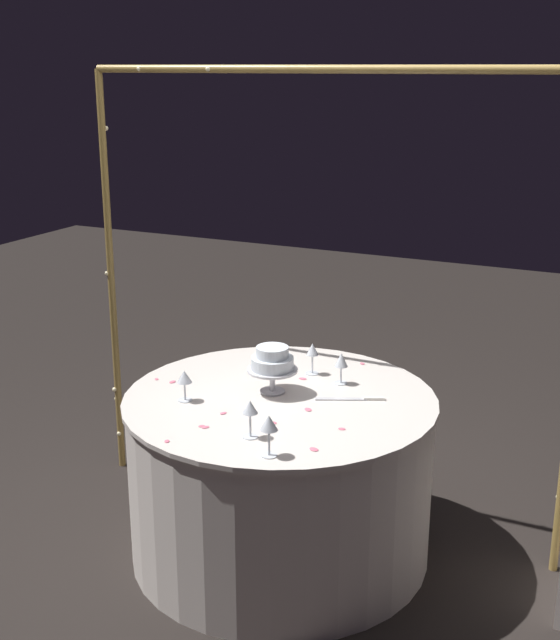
% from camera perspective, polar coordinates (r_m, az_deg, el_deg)
% --- Properties ---
extents(ground_plane, '(12.00, 12.00, 0.00)m').
position_cam_1_polar(ground_plane, '(3.92, 0.00, -15.42)').
color(ground_plane, black).
extents(decorative_arch, '(2.35, 0.06, 2.11)m').
position_cam_1_polar(decorative_arch, '(3.71, 2.52, 6.27)').
color(decorative_arch, olive).
rests_on(decorative_arch, ground).
extents(main_table, '(1.35, 1.35, 0.74)m').
position_cam_1_polar(main_table, '(3.73, 0.00, -10.59)').
color(main_table, silver).
rests_on(main_table, ground).
extents(tiered_cake, '(0.22, 0.22, 0.21)m').
position_cam_1_polar(tiered_cake, '(3.58, -0.53, -2.90)').
color(tiered_cake, silver).
rests_on(tiered_cake, main_table).
extents(wine_glass_0, '(0.07, 0.07, 0.16)m').
position_cam_1_polar(wine_glass_0, '(3.01, -0.76, -7.20)').
color(wine_glass_0, silver).
rests_on(wine_glass_0, main_table).
extents(wine_glass_1, '(0.06, 0.06, 0.15)m').
position_cam_1_polar(wine_glass_1, '(3.16, -2.07, -6.15)').
color(wine_glass_1, silver).
rests_on(wine_glass_1, main_table).
extents(wine_glass_2, '(0.06, 0.06, 0.15)m').
position_cam_1_polar(wine_glass_2, '(3.80, 2.24, -2.17)').
color(wine_glass_2, silver).
rests_on(wine_glass_2, main_table).
extents(wine_glass_3, '(0.06, 0.06, 0.14)m').
position_cam_1_polar(wine_glass_3, '(3.52, -6.57, -3.99)').
color(wine_glass_3, silver).
rests_on(wine_glass_3, main_table).
extents(wine_glass_4, '(0.06, 0.06, 0.14)m').
position_cam_1_polar(wine_glass_4, '(3.70, 4.21, -2.85)').
color(wine_glass_4, silver).
rests_on(wine_glass_4, main_table).
extents(cake_knife, '(0.28, 0.14, 0.01)m').
position_cam_1_polar(cake_knife, '(3.56, 5.13, -5.41)').
color(cake_knife, silver).
rests_on(cake_knife, main_table).
extents(rose_petal_0, '(0.03, 0.02, 0.00)m').
position_cam_1_polar(rose_petal_0, '(3.28, 4.26, -7.45)').
color(rose_petal_0, '#EA6B84').
rests_on(rose_petal_0, main_table).
extents(rose_petal_1, '(0.03, 0.03, 0.00)m').
position_cam_1_polar(rose_petal_1, '(3.86, -0.10, -3.54)').
color(rose_petal_1, '#EA6B84').
rests_on(rose_petal_1, main_table).
extents(rose_petal_2, '(0.05, 0.05, 0.00)m').
position_cam_1_polar(rose_petal_2, '(3.45, 1.93, -6.15)').
color(rose_petal_2, '#EA6B84').
rests_on(rose_petal_2, main_table).
extents(rose_petal_3, '(0.05, 0.04, 0.00)m').
position_cam_1_polar(rose_petal_3, '(3.11, 2.34, -8.84)').
color(rose_petal_3, '#EA6B84').
rests_on(rose_petal_3, main_table).
extents(rose_petal_4, '(0.04, 0.04, 0.00)m').
position_cam_1_polar(rose_petal_4, '(3.30, -5.12, -7.32)').
color(rose_petal_4, '#EA6B84').
rests_on(rose_petal_4, main_table).
extents(rose_petal_5, '(0.03, 0.04, 0.00)m').
position_cam_1_polar(rose_petal_5, '(3.42, -3.91, -6.38)').
color(rose_petal_5, '#EA6B84').
rests_on(rose_petal_5, main_table).
extents(rose_petal_6, '(0.03, 0.03, 0.00)m').
position_cam_1_polar(rose_petal_6, '(3.81, -8.46, -4.02)').
color(rose_petal_6, '#EA6B84').
rests_on(rose_petal_6, main_table).
extents(rose_petal_7, '(0.03, 0.04, 0.00)m').
position_cam_1_polar(rose_petal_7, '(3.77, -7.38, -4.22)').
color(rose_petal_7, '#EA6B84').
rests_on(rose_petal_7, main_table).
extents(rose_petal_8, '(0.04, 0.03, 0.00)m').
position_cam_1_polar(rose_petal_8, '(3.33, -0.47, -7.05)').
color(rose_petal_8, '#EA6B84').
rests_on(rose_petal_8, main_table).
extents(rose_petal_9, '(0.04, 0.04, 0.00)m').
position_cam_1_polar(rose_petal_9, '(3.98, 5.66, -2.99)').
color(rose_petal_9, '#EA6B84').
rests_on(rose_petal_9, main_table).
extents(rose_petal_10, '(0.04, 0.03, 0.00)m').
position_cam_1_polar(rose_petal_10, '(3.78, 1.56, -4.04)').
color(rose_petal_10, '#EA6B84').
rests_on(rose_petal_10, main_table).
extents(rose_petal_11, '(0.03, 0.03, 0.00)m').
position_cam_1_polar(rose_petal_11, '(3.31, -5.40, -7.24)').
color(rose_petal_11, '#EA6B84').
rests_on(rose_petal_11, main_table).
extents(rose_petal_12, '(0.03, 0.03, 0.00)m').
position_cam_1_polar(rose_petal_12, '(3.20, -7.75, -8.23)').
color(rose_petal_12, '#EA6B84').
rests_on(rose_petal_12, main_table).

